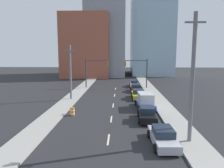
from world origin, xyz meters
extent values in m
cube|color=#9E9B93|center=(-6.92, 44.48, 0.09)|extent=(2.58, 88.96, 0.18)
cube|color=#9E9B93|center=(6.92, 44.48, 0.09)|extent=(2.58, 88.96, 0.18)
cube|color=beige|center=(0.00, 8.36, 0.00)|extent=(0.16, 2.40, 0.01)
cube|color=beige|center=(0.00, 14.16, 0.00)|extent=(0.16, 2.40, 0.01)
cube|color=beige|center=(0.00, 20.53, 0.00)|extent=(0.16, 2.40, 0.01)
cube|color=beige|center=(0.00, 27.88, 0.00)|extent=(0.16, 2.40, 0.01)
cube|color=beige|center=(0.00, 34.74, 0.00)|extent=(0.16, 2.40, 0.01)
cube|color=#9E513D|center=(-9.37, 59.15, 9.31)|extent=(14.00, 16.00, 18.62)
cube|color=gray|center=(-3.70, 63.15, 12.88)|extent=(12.00, 20.00, 25.76)
cube|color=#99B7CC|center=(11.19, 67.15, 14.65)|extent=(13.00, 20.00, 29.31)
cylinder|color=#38383D|center=(-6.20, 35.53, 3.08)|extent=(0.24, 0.24, 6.17)
cylinder|color=#38383D|center=(-3.95, 35.53, 5.77)|extent=(4.49, 0.16, 0.16)
cube|color=#B79319|center=(-1.71, 35.53, 5.14)|extent=(0.34, 0.32, 1.10)
cylinder|color=red|center=(-1.71, 35.36, 5.48)|extent=(0.22, 0.04, 0.22)
cylinder|color=#593F0C|center=(-1.71, 35.36, 5.14)|extent=(0.22, 0.04, 0.22)
cylinder|color=#0C3F14|center=(-1.71, 35.36, 4.80)|extent=(0.22, 0.04, 0.22)
cylinder|color=#38383D|center=(6.44, 35.53, 3.08)|extent=(0.24, 0.24, 6.17)
cylinder|color=#38383D|center=(4.20, 35.53, 5.77)|extent=(4.49, 0.16, 0.16)
cube|color=#B79319|center=(1.95, 35.53, 5.14)|extent=(0.34, 0.32, 1.10)
cylinder|color=red|center=(1.95, 35.36, 5.48)|extent=(0.22, 0.04, 0.22)
cylinder|color=#593F0C|center=(1.95, 35.36, 5.14)|extent=(0.22, 0.04, 0.22)
cylinder|color=#0C3F14|center=(1.95, 35.36, 4.80)|extent=(0.22, 0.04, 0.22)
cylinder|color=slate|center=(6.74, 7.93, 5.26)|extent=(0.32, 0.32, 10.52)
cube|color=slate|center=(6.74, 7.93, 9.72)|extent=(1.60, 0.14, 0.14)
cylinder|color=slate|center=(-6.77, 24.01, 4.27)|extent=(0.32, 0.32, 8.53)
cube|color=slate|center=(-6.77, 24.01, 7.73)|extent=(1.60, 0.14, 0.14)
cylinder|color=orange|center=(-4.68, 15.40, 0.10)|extent=(0.56, 0.56, 0.19)
cylinder|color=white|center=(-4.68, 15.40, 0.29)|extent=(0.56, 0.56, 0.19)
cylinder|color=orange|center=(-4.68, 15.40, 0.47)|extent=(0.56, 0.56, 0.19)
cylinder|color=white|center=(-4.68, 15.40, 0.67)|extent=(0.56, 0.56, 0.19)
cylinder|color=orange|center=(-4.68, 15.40, 0.85)|extent=(0.56, 0.56, 0.19)
cube|color=#B2B2BC|center=(4.49, 7.53, 0.50)|extent=(1.92, 4.80, 0.63)
cube|color=#1E2838|center=(4.49, 7.53, 1.12)|extent=(1.61, 2.19, 0.59)
cylinder|color=black|center=(3.53, 8.96, 0.34)|extent=(0.25, 0.69, 0.68)
cylinder|color=black|center=(5.33, 9.03, 0.34)|extent=(0.25, 0.69, 0.68)
cylinder|color=black|center=(3.65, 6.03, 0.34)|extent=(0.25, 0.69, 0.68)
cylinder|color=black|center=(5.45, 6.10, 0.34)|extent=(0.25, 0.69, 0.68)
cube|color=black|center=(3.95, 13.80, 0.53)|extent=(1.89, 4.36, 0.73)
cube|color=#1E2838|center=(3.95, 13.80, 1.22)|extent=(1.59, 1.99, 0.65)
cylinder|color=black|center=(3.11, 15.17, 0.31)|extent=(0.25, 0.63, 0.62)
cylinder|color=black|center=(4.89, 15.09, 0.31)|extent=(0.25, 0.63, 0.62)
cylinder|color=black|center=(3.00, 12.51, 0.31)|extent=(0.25, 0.63, 0.62)
cylinder|color=black|center=(4.78, 12.43, 0.31)|extent=(0.25, 0.63, 0.62)
cube|color=navy|center=(4.33, 19.24, 0.46)|extent=(2.28, 5.38, 0.55)
cube|color=silver|center=(4.34, 18.97, 1.42)|extent=(1.94, 3.36, 1.37)
cylinder|color=black|center=(3.20, 20.82, 0.34)|extent=(0.25, 0.70, 0.69)
cylinder|color=black|center=(5.30, 20.92, 0.34)|extent=(0.25, 0.70, 0.69)
cylinder|color=black|center=(3.35, 17.55, 0.34)|extent=(0.25, 0.70, 0.69)
cylinder|color=black|center=(5.45, 17.65, 0.34)|extent=(0.25, 0.70, 0.69)
cube|color=gold|center=(3.88, 25.24, 0.53)|extent=(1.94, 4.75, 0.72)
cube|color=#1E2838|center=(3.88, 25.24, 1.21)|extent=(1.69, 2.14, 0.64)
cylinder|color=black|center=(2.89, 26.70, 0.31)|extent=(0.23, 0.62, 0.62)
cylinder|color=black|center=(4.85, 26.72, 0.31)|extent=(0.23, 0.62, 0.62)
cylinder|color=black|center=(2.92, 23.77, 0.31)|extent=(0.23, 0.62, 0.62)
cylinder|color=black|center=(4.88, 23.79, 0.31)|extent=(0.23, 0.62, 0.62)
cube|color=maroon|center=(3.99, 31.62, 0.49)|extent=(1.83, 4.27, 0.65)
cube|color=#1E2838|center=(3.99, 31.62, 1.12)|extent=(1.59, 1.93, 0.59)
cylinder|color=black|center=(3.05, 32.93, 0.31)|extent=(0.22, 0.61, 0.61)
cylinder|color=black|center=(4.90, 32.95, 0.31)|extent=(0.22, 0.61, 0.61)
cylinder|color=black|center=(3.07, 30.30, 0.31)|extent=(0.22, 0.61, 0.61)
cylinder|color=black|center=(4.93, 30.31, 0.31)|extent=(0.22, 0.61, 0.61)
cube|color=silver|center=(4.02, 37.82, 0.51)|extent=(1.96, 4.67, 0.65)
cube|color=#1E2838|center=(4.02, 37.82, 1.14)|extent=(1.64, 2.13, 0.60)
cylinder|color=black|center=(3.17, 39.28, 0.34)|extent=(0.25, 0.69, 0.68)
cylinder|color=black|center=(5.00, 39.20, 0.34)|extent=(0.25, 0.69, 0.68)
cylinder|color=black|center=(3.05, 36.43, 0.34)|extent=(0.25, 0.69, 0.68)
cylinder|color=black|center=(4.88, 36.36, 0.34)|extent=(0.25, 0.69, 0.68)
camera|label=1|loc=(1.01, -9.52, 7.43)|focal=35.00mm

